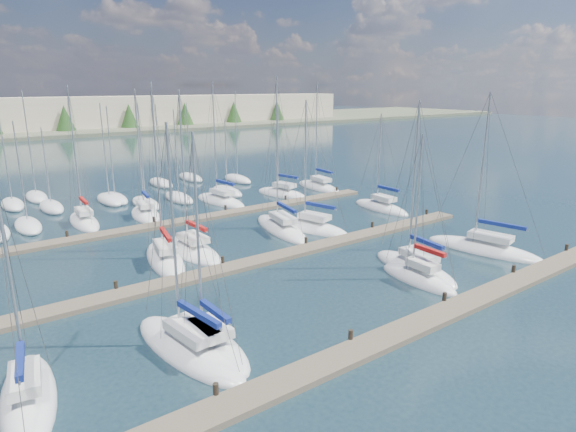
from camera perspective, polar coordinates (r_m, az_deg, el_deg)
ground at (r=77.48m, az=-20.57°, el=4.38°), size 400.00×400.00×0.00m
dock_near at (r=28.73m, az=14.61°, el=-12.59°), size 44.00×1.93×1.10m
dock_mid at (r=38.19m, az=-1.79°, el=-4.93°), size 44.00×1.93×1.10m
dock_far at (r=49.84m, az=-10.93°, el=-0.35°), size 44.00×1.93×1.10m
sailboat_m at (r=54.40m, az=10.95°, el=0.98°), size 2.80×7.97×11.15m
sailboat_e at (r=37.18m, az=14.75°, el=-5.98°), size 3.83×8.50×13.09m
sailboat_i at (r=39.00m, az=-14.37°, el=-4.93°), size 4.24×9.13×14.33m
sailboat_q at (r=60.28m, az=-0.69°, el=2.65°), size 4.31×8.33×11.61m
sailboat_p at (r=57.16m, az=-8.00°, el=1.81°), size 3.78×8.85×14.47m
sailboat_f at (r=43.21m, az=22.17°, el=-3.63°), size 4.68×9.95×13.59m
sailboat_n at (r=52.07m, az=-23.01°, el=-0.59°), size 2.67×7.88×14.10m
sailboat_o at (r=52.73m, az=-16.52°, el=0.19°), size 3.80×7.62×13.75m
sailboat_j at (r=40.50m, az=-11.34°, el=-4.00°), size 3.22×8.31×13.75m
sailboat_b at (r=26.37m, az=-11.73°, el=-15.03°), size 3.97×9.32×12.41m
sailboat_d at (r=35.26m, az=15.17°, el=-7.18°), size 2.26×6.53×10.98m
sailboat_a at (r=25.09m, az=-28.41°, el=-18.40°), size 3.42×7.81×11.04m
sailboat_c at (r=26.31m, az=-9.40°, el=-14.95°), size 2.77×7.08×11.97m
sailboat_l at (r=45.99m, az=2.72°, el=-1.38°), size 4.89×8.86×12.78m
sailboat_r at (r=64.41m, az=3.67°, el=3.46°), size 3.31×9.07×14.45m
sailboat_k at (r=45.75m, az=-0.85°, el=-1.44°), size 4.66×10.26×14.84m
distant_boats at (r=60.93m, az=-20.24°, el=1.95°), size 36.93×20.75×13.30m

